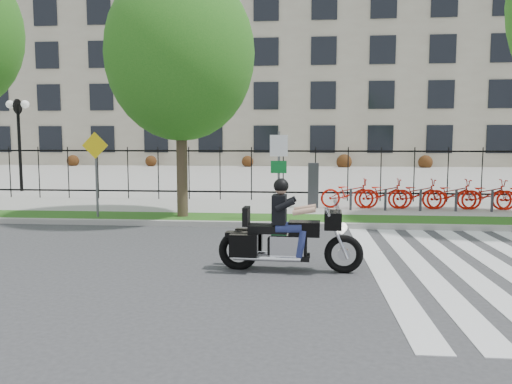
{
  "coord_description": "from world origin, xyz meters",
  "views": [
    {
      "loc": [
        0.68,
        -9.5,
        2.4
      ],
      "look_at": [
        -0.46,
        3.0,
        1.1
      ],
      "focal_mm": 35.0,
      "sensor_mm": 36.0,
      "label": 1
    }
  ],
  "objects": [
    {
      "name": "ground",
      "position": [
        0.0,
        0.0,
        0.0
      ],
      "size": [
        120.0,
        120.0,
        0.0
      ],
      "primitive_type": "plane",
      "color": "#343436",
      "rests_on": "ground"
    },
    {
      "name": "curb",
      "position": [
        0.0,
        4.1,
        0.07
      ],
      "size": [
        60.0,
        0.2,
        0.15
      ],
      "primitive_type": "cube",
      "color": "#9E9C94",
      "rests_on": "ground"
    },
    {
      "name": "grass_verge",
      "position": [
        0.0,
        4.95,
        0.07
      ],
      "size": [
        60.0,
        1.5,
        0.15
      ],
      "primitive_type": "cube",
      "color": "#275916",
      "rests_on": "ground"
    },
    {
      "name": "sidewalk",
      "position": [
        0.0,
        7.45,
        0.07
      ],
      "size": [
        60.0,
        3.5,
        0.15
      ],
      "primitive_type": "cube",
      "color": "gray",
      "rests_on": "ground"
    },
    {
      "name": "plaza",
      "position": [
        0.0,
        25.0,
        0.05
      ],
      "size": [
        80.0,
        34.0,
        0.1
      ],
      "primitive_type": "cube",
      "color": "gray",
      "rests_on": "ground"
    },
    {
      "name": "iron_fence",
      "position": [
        0.0,
        9.2,
        1.15
      ],
      "size": [
        30.0,
        0.06,
        2.0
      ],
      "primitive_type": null,
      "color": "black",
      "rests_on": "sidewalk"
    },
    {
      "name": "office_building",
      "position": [
        0.0,
        44.92,
        9.97
      ],
      "size": [
        60.0,
        21.9,
        20.15
      ],
      "color": "#9E9380",
      "rests_on": "ground"
    },
    {
      "name": "lamp_post_left",
      "position": [
        -12.0,
        12.0,
        3.21
      ],
      "size": [
        1.06,
        0.7,
        4.25
      ],
      "color": "black",
      "rests_on": "ground"
    },
    {
      "name": "street_tree_1",
      "position": [
        -2.83,
        4.95,
        4.85
      ],
      "size": [
        4.32,
        4.32,
        7.19
      ],
      "color": "#3B2D20",
      "rests_on": "grass_verge"
    },
    {
      "name": "bike_share_station",
      "position": [
        6.06,
        7.2,
        0.65
      ],
      "size": [
        10.02,
        0.87,
        1.5
      ],
      "color": "#2D2D33",
      "rests_on": "sidewalk"
    },
    {
      "name": "sign_pole_regulatory",
      "position": [
        0.04,
        4.58,
        1.74
      ],
      "size": [
        0.5,
        0.09,
        2.5
      ],
      "color": "#59595B",
      "rests_on": "grass_verge"
    },
    {
      "name": "sign_pole_warning",
      "position": [
        -5.31,
        4.58,
        1.74
      ],
      "size": [
        0.78,
        0.09,
        2.49
      ],
      "color": "#59595B",
      "rests_on": "grass_verge"
    },
    {
      "name": "motorcycle_rider",
      "position": [
        0.47,
        -0.48,
        0.69
      ],
      "size": [
        2.67,
        0.8,
        2.06
      ],
      "color": "black",
      "rests_on": "ground"
    }
  ]
}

